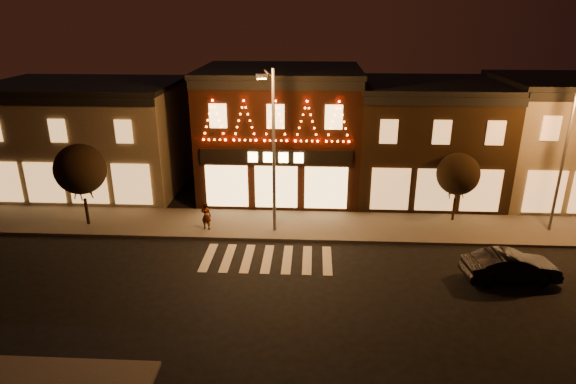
{
  "coord_description": "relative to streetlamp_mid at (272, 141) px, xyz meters",
  "views": [
    {
      "loc": [
        2.22,
        -17.8,
        11.76
      ],
      "look_at": [
        1.04,
        4.0,
        3.61
      ],
      "focal_mm": 30.58,
      "sensor_mm": 36.0,
      "label": 1
    }
  ],
  "objects": [
    {
      "name": "tree_right",
      "position": [
        10.4,
        2.24,
        -2.38
      ],
      "size": [
        2.42,
        2.42,
        4.04
      ],
      "rotation": [
        0.0,
        0.0,
        0.06
      ],
      "color": "black",
      "rests_on": "sidewalk_far"
    },
    {
      "name": "sidewalk_far",
      "position": [
        1.94,
        1.1,
        -5.28
      ],
      "size": [
        44.0,
        4.0,
        0.15
      ],
      "primitive_type": "cube",
      "color": "#47423D",
      "rests_on": "ground"
    },
    {
      "name": "building_left",
      "position": [
        -13.06,
        7.09,
        -1.69
      ],
      "size": [
        12.2,
        8.28,
        7.3
      ],
      "color": "#655D48",
      "rests_on": "ground"
    },
    {
      "name": "tree_left",
      "position": [
        -10.74,
        0.52,
        -1.9
      ],
      "size": [
        2.82,
        2.82,
        4.72
      ],
      "rotation": [
        0.0,
        0.0,
        0.15
      ],
      "color": "black",
      "rests_on": "sidewalk_far"
    },
    {
      "name": "building_right_b",
      "position": [
        18.44,
        7.09,
        -1.44
      ],
      "size": [
        9.2,
        8.28,
        7.8
      ],
      "color": "#655D48",
      "rests_on": "ground"
    },
    {
      "name": "streetlamp_mid",
      "position": [
        0.0,
        0.0,
        0.0
      ],
      "size": [
        0.78,
        2.03,
        8.87
      ],
      "rotation": [
        0.0,
        0.0,
        0.22
      ],
      "color": "#59595E",
      "rests_on": "sidewalk_far"
    },
    {
      "name": "pedestrian",
      "position": [
        -3.76,
        0.18,
        -4.41
      ],
      "size": [
        0.65,
        0.51,
        1.59
      ],
      "primitive_type": "imported",
      "rotation": [
        0.0,
        0.0,
        2.91
      ],
      "color": "gray",
      "rests_on": "sidewalk_far"
    },
    {
      "name": "ground",
      "position": [
        -0.06,
        -6.9,
        -5.36
      ],
      "size": [
        120.0,
        120.0,
        0.0
      ],
      "primitive_type": "plane",
      "color": "black",
      "rests_on": "ground"
    },
    {
      "name": "building_pulp",
      "position": [
        -0.06,
        7.07,
        -1.19
      ],
      "size": [
        10.2,
        8.34,
        8.3
      ],
      "color": "#32150B",
      "rests_on": "ground"
    },
    {
      "name": "building_right_a",
      "position": [
        9.44,
        7.09,
        -1.59
      ],
      "size": [
        9.2,
        8.28,
        7.5
      ],
      "color": "#332111",
      "rests_on": "ground"
    },
    {
      "name": "streetlamp_right",
      "position": [
        15.45,
        0.88,
        -0.65
      ],
      "size": [
        0.51,
        1.78,
        7.76
      ],
      "rotation": [
        0.0,
        0.0,
        0.08
      ],
      "color": "#59595E",
      "rests_on": "sidewalk_far"
    },
    {
      "name": "dark_sedan",
      "position": [
        11.28,
        -4.37,
        -4.65
      ],
      "size": [
        4.42,
        1.95,
        1.41
      ],
      "primitive_type": "imported",
      "rotation": [
        0.0,
        0.0,
        1.68
      ],
      "color": "black",
      "rests_on": "ground"
    }
  ]
}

